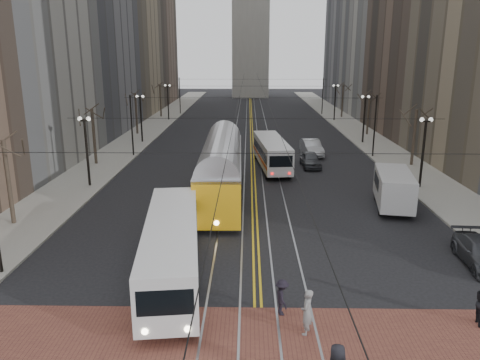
{
  "coord_description": "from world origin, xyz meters",
  "views": [
    {
      "loc": [
        -0.47,
        -19.35,
        10.81
      ],
      "look_at": [
        -0.98,
        9.37,
        3.0
      ],
      "focal_mm": 35.0,
      "sensor_mm": 36.0,
      "label": 1
    }
  ],
  "objects_px": {
    "sedan_silver": "(311,148)",
    "pedestrian_d": "(282,297)",
    "sedan_grey": "(310,160)",
    "cargo_van": "(394,190)",
    "streetcar": "(221,174)",
    "rear_bus": "(272,154)",
    "pedestrian_b": "(307,312)",
    "transit_bus": "(172,250)"
  },
  "relations": [
    {
      "from": "transit_bus",
      "to": "pedestrian_d",
      "type": "relative_size",
      "value": 7.43
    },
    {
      "from": "pedestrian_b",
      "to": "sedan_grey",
      "type": "bearing_deg",
      "value": -167.69
    },
    {
      "from": "sedan_silver",
      "to": "pedestrian_d",
      "type": "xyz_separation_m",
      "value": [
        -5.44,
        -32.43,
        -0.04
      ]
    },
    {
      "from": "streetcar",
      "to": "rear_bus",
      "type": "xyz_separation_m",
      "value": [
        4.3,
        9.77,
        -0.48
      ]
    },
    {
      "from": "rear_bus",
      "to": "pedestrian_d",
      "type": "bearing_deg",
      "value": -97.49
    },
    {
      "from": "transit_bus",
      "to": "streetcar",
      "type": "xyz_separation_m",
      "value": [
        1.69,
        13.39,
        0.4
      ]
    },
    {
      "from": "transit_bus",
      "to": "pedestrian_b",
      "type": "relative_size",
      "value": 6.27
    },
    {
      "from": "rear_bus",
      "to": "sedan_silver",
      "type": "distance_m",
      "value": 7.57
    },
    {
      "from": "streetcar",
      "to": "pedestrian_b",
      "type": "bearing_deg",
      "value": -77.37
    },
    {
      "from": "transit_bus",
      "to": "sedan_silver",
      "type": "distance_m",
      "value": 31.01
    },
    {
      "from": "pedestrian_d",
      "to": "transit_bus",
      "type": "bearing_deg",
      "value": 45.73
    },
    {
      "from": "transit_bus",
      "to": "sedan_grey",
      "type": "relative_size",
      "value": 2.74
    },
    {
      "from": "transit_bus",
      "to": "sedan_grey",
      "type": "height_order",
      "value": "transit_bus"
    },
    {
      "from": "streetcar",
      "to": "cargo_van",
      "type": "xyz_separation_m",
      "value": [
        12.46,
        -2.28,
        -0.57
      ]
    },
    {
      "from": "streetcar",
      "to": "rear_bus",
      "type": "distance_m",
      "value": 10.69
    },
    {
      "from": "rear_bus",
      "to": "pedestrian_d",
      "type": "distance_m",
      "value": 26.48
    },
    {
      "from": "streetcar",
      "to": "rear_bus",
      "type": "relative_size",
      "value": 1.49
    },
    {
      "from": "sedan_silver",
      "to": "pedestrian_b",
      "type": "distance_m",
      "value": 34.13
    },
    {
      "from": "rear_bus",
      "to": "pedestrian_d",
      "type": "xyz_separation_m",
      "value": [
        -0.8,
        -26.47,
        -0.59
      ]
    },
    {
      "from": "transit_bus",
      "to": "streetcar",
      "type": "distance_m",
      "value": 13.5
    },
    {
      "from": "pedestrian_d",
      "to": "streetcar",
      "type": "bearing_deg",
      "value": 0.08
    },
    {
      "from": "sedan_grey",
      "to": "cargo_van",
      "type": "bearing_deg",
      "value": -72.59
    },
    {
      "from": "sedan_grey",
      "to": "pedestrian_b",
      "type": "bearing_deg",
      "value": -99.18
    },
    {
      "from": "sedan_grey",
      "to": "sedan_silver",
      "type": "xyz_separation_m",
      "value": [
        0.81,
        5.48,
        0.11
      ]
    },
    {
      "from": "streetcar",
      "to": "cargo_van",
      "type": "distance_m",
      "value": 12.68
    },
    {
      "from": "cargo_van",
      "to": "transit_bus",
      "type": "bearing_deg",
      "value": -131.92
    },
    {
      "from": "transit_bus",
      "to": "streetcar",
      "type": "bearing_deg",
      "value": 76.06
    },
    {
      "from": "pedestrian_b",
      "to": "pedestrian_d",
      "type": "xyz_separation_m",
      "value": [
        -0.88,
        1.4,
        -0.15
      ]
    },
    {
      "from": "streetcar",
      "to": "sedan_grey",
      "type": "xyz_separation_m",
      "value": [
        8.14,
        10.25,
        -1.15
      ]
    },
    {
      "from": "sedan_grey",
      "to": "transit_bus",
      "type": "bearing_deg",
      "value": -114.18
    },
    {
      "from": "cargo_van",
      "to": "pedestrian_b",
      "type": "height_order",
      "value": "cargo_van"
    },
    {
      "from": "transit_bus",
      "to": "sedan_silver",
      "type": "relative_size",
      "value": 2.3
    },
    {
      "from": "pedestrian_d",
      "to": "pedestrian_b",
      "type": "bearing_deg",
      "value": -159.76
    },
    {
      "from": "sedan_grey",
      "to": "sedan_silver",
      "type": "height_order",
      "value": "sedan_silver"
    },
    {
      "from": "rear_bus",
      "to": "pedestrian_b",
      "type": "height_order",
      "value": "rear_bus"
    },
    {
      "from": "rear_bus",
      "to": "transit_bus",
      "type": "bearing_deg",
      "value": -110.25
    },
    {
      "from": "sedan_grey",
      "to": "sedan_silver",
      "type": "relative_size",
      "value": 0.84
    },
    {
      "from": "transit_bus",
      "to": "pedestrian_d",
      "type": "distance_m",
      "value": 6.19
    },
    {
      "from": "rear_bus",
      "to": "sedan_silver",
      "type": "relative_size",
      "value": 2.09
    },
    {
      "from": "streetcar",
      "to": "sedan_grey",
      "type": "relative_size",
      "value": 3.7
    },
    {
      "from": "streetcar",
      "to": "pedestrian_b",
      "type": "relative_size",
      "value": 8.47
    },
    {
      "from": "cargo_van",
      "to": "pedestrian_d",
      "type": "bearing_deg",
      "value": -111.93
    }
  ]
}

